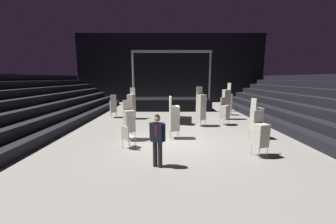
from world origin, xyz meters
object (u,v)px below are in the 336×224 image
object	(u,v)px
stage_riser	(170,103)
chair_stack_front_left	(228,104)
man_with_tie	(156,137)
chair_stack_aisle_right	(200,107)
chair_stack_rear_left	(259,134)
chair_stack_front_right	(224,111)
chair_stack_mid_left	(255,118)
equipment_road_case	(183,121)
loose_chair_near_man	(127,136)
chair_stack_aisle_left	(112,106)
chair_stack_rear_centre	(173,118)
chair_stack_mid_centre	(225,101)
chair_stack_rear_right	(128,120)
chair_stack_mid_right	(130,103)

from	to	relation	value
stage_riser	chair_stack_front_left	size ratio (longest dim) A/B	4.13
man_with_tie	chair_stack_aisle_right	xyz separation A→B (m)	(2.33, 5.56, 0.19)
chair_stack_aisle_right	chair_stack_rear_left	bearing A→B (deg)	76.48
man_with_tie	chair_stack_front_left	world-z (taller)	man_with_tie
chair_stack_front_right	chair_stack_rear_left	bearing A→B (deg)	48.72
chair_stack_mid_left	chair_stack_rear_left	size ratio (longest dim) A/B	1.15
equipment_road_case	loose_chair_near_man	world-z (taller)	loose_chair_near_man
chair_stack_aisle_left	chair_stack_rear_centre	bearing A→B (deg)	-73.74
chair_stack_mid_centre	equipment_road_case	size ratio (longest dim) A/B	2.84
chair_stack_rear_right	chair_stack_rear_centre	size ratio (longest dim) A/B	0.92
man_with_tie	chair_stack_rear_left	size ratio (longest dim) A/B	1.03
chair_stack_aisle_left	chair_stack_aisle_right	xyz separation A→B (m)	(6.03, -2.60, 0.34)
chair_stack_front_left	chair_stack_mid_centre	distance (m)	1.82
chair_stack_rear_left	chair_stack_aisle_right	size ratio (longest dim) A/B	0.72
chair_stack_mid_right	chair_stack_rear_centre	distance (m)	5.48
chair_stack_front_left	loose_chair_near_man	bearing A→B (deg)	-120.13
chair_stack_mid_right	loose_chair_near_man	bearing A→B (deg)	122.49
stage_riser	chair_stack_mid_centre	bearing A→B (deg)	-50.34
stage_riser	loose_chair_near_man	world-z (taller)	stage_riser
stage_riser	chair_stack_mid_centre	world-z (taller)	stage_riser
chair_stack_mid_right	loose_chair_near_man	world-z (taller)	chair_stack_mid_right
chair_stack_front_right	chair_stack_mid_right	size ratio (longest dim) A/B	0.77
chair_stack_aisle_right	loose_chair_near_man	distance (m)	5.35
chair_stack_front_right	chair_stack_aisle_right	size ratio (longest dim) A/B	0.72
chair_stack_rear_left	equipment_road_case	xyz separation A→B (m)	(-2.38, 5.12, -0.63)
chair_stack_aisle_left	chair_stack_mid_centre	bearing A→B (deg)	-28.54
chair_stack_aisle_left	chair_stack_aisle_right	distance (m)	6.58
chair_stack_aisle_left	man_with_tie	bearing A→B (deg)	-89.81
chair_stack_mid_left	chair_stack_rear_right	distance (m)	6.05
stage_riser	chair_stack_aisle_left	world-z (taller)	stage_riser
chair_stack_rear_right	equipment_road_case	size ratio (longest dim) A/B	2.09
chair_stack_mid_right	loose_chair_near_man	distance (m)	6.10
chair_stack_front_left	chair_stack_rear_centre	bearing A→B (deg)	-115.63
man_with_tie	chair_stack_rear_centre	world-z (taller)	chair_stack_rear_centre
chair_stack_rear_centre	equipment_road_case	world-z (taller)	chair_stack_rear_centre
chair_stack_mid_centre	loose_chair_near_man	size ratio (longest dim) A/B	2.71
chair_stack_mid_left	stage_riser	bearing A→B (deg)	-166.47
chair_stack_front_right	chair_stack_mid_left	distance (m)	2.88
chair_stack_rear_right	equipment_road_case	bearing A→B (deg)	-165.67
chair_stack_rear_right	loose_chair_near_man	xyz separation A→B (m)	(0.15, -1.15, -0.41)
man_with_tie	chair_stack_rear_left	xyz separation A→B (m)	(3.75, 0.88, -0.14)
chair_stack_front_left	chair_stack_mid_right	bearing A→B (deg)	-158.10
chair_stack_front_left	chair_stack_front_right	world-z (taller)	same
chair_stack_mid_centre	chair_stack_rear_right	xyz separation A→B (m)	(-5.90, -4.68, -0.34)
chair_stack_mid_centre	loose_chair_near_man	distance (m)	8.23
chair_stack_mid_right	chair_stack_mid_left	bearing A→B (deg)	169.38
stage_riser	chair_stack_aisle_left	distance (m)	5.87
stage_riser	chair_stack_mid_right	size ratio (longest dim) A/B	3.18
stage_riser	chair_stack_aisle_left	bearing A→B (deg)	-137.70
chair_stack_rear_right	chair_stack_mid_left	bearing A→B (deg)	148.42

